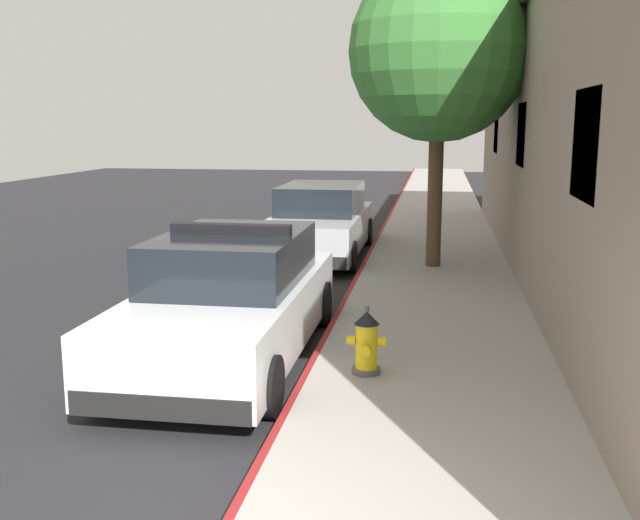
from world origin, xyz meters
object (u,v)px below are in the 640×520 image
object	(u,v)px
police_cruiser	(231,300)
parked_car_silver_ahead	(320,223)
fire_hydrant	(366,343)
street_tree	(439,51)

from	to	relation	value
police_cruiser	parked_car_silver_ahead	size ratio (longest dim) A/B	1.00
police_cruiser	parked_car_silver_ahead	world-z (taller)	police_cruiser
fire_hydrant	street_tree	size ratio (longest dim) A/B	0.13
police_cruiser	parked_car_silver_ahead	xyz separation A→B (m)	(-0.03, 7.16, -0.00)
street_tree	parked_car_silver_ahead	bearing A→B (deg)	147.11
police_cruiser	street_tree	distance (m)	6.98
parked_car_silver_ahead	street_tree	world-z (taller)	street_tree
police_cruiser	fire_hydrant	distance (m)	1.92
police_cruiser	fire_hydrant	size ratio (longest dim) A/B	6.37
parked_car_silver_ahead	fire_hydrant	distance (m)	8.13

